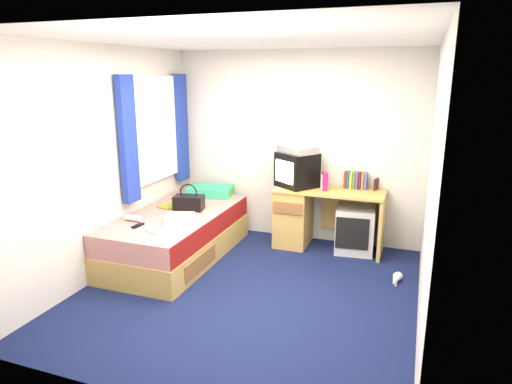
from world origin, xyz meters
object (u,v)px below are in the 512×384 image
(aerosol_can, at_px, (323,182))
(towel, at_px, (180,219))
(pillow, at_px, (210,191))
(handbag, at_px, (189,202))
(remote_control, at_px, (138,226))
(storage_cube, at_px, (355,229))
(picture_frame, at_px, (376,184))
(vcr, at_px, (298,149))
(water_bottle, at_px, (134,218))
(white_heels, at_px, (395,280))
(bed, at_px, (177,235))
(colour_swatch_fan, at_px, (153,232))
(desk, at_px, (307,214))
(crt_tv, at_px, (297,170))
(pink_water_bottle, at_px, (325,182))
(magazine, at_px, (171,206))

(aerosol_can, xyz_separation_m, towel, (-1.31, -1.17, -0.26))
(pillow, distance_m, handbag, 0.67)
(handbag, xyz_separation_m, remote_control, (-0.22, -0.73, -0.08))
(storage_cube, xyz_separation_m, aerosol_can, (-0.41, -0.03, 0.57))
(storage_cube, bearing_deg, remote_control, -150.78)
(towel, bearing_deg, picture_frame, 35.48)
(remote_control, bearing_deg, vcr, 52.32)
(remote_control, bearing_deg, storage_cube, 39.90)
(water_bottle, bearing_deg, picture_frame, 31.53)
(vcr, xyz_separation_m, towel, (-0.97, -1.20, -0.63))
(storage_cube, relative_size, white_heels, 2.22)
(bed, relative_size, towel, 6.99)
(bed, height_order, pillow, pillow)
(aerosol_can, bearing_deg, white_heels, -37.72)
(bed, distance_m, handbag, 0.41)
(storage_cube, height_order, colour_swatch_fan, storage_cube)
(picture_frame, relative_size, remote_control, 0.88)
(desk, bearing_deg, vcr, 178.49)
(crt_tv, height_order, remote_control, crt_tv)
(picture_frame, bearing_deg, handbag, -141.99)
(storage_cube, xyz_separation_m, handbag, (-1.86, -0.73, 0.35))
(bed, xyz_separation_m, colour_swatch_fan, (0.10, -0.67, 0.28))
(bed, relative_size, aerosol_can, 10.59)
(picture_frame, xyz_separation_m, towel, (-1.91, -1.36, -0.23))
(pillow, height_order, vcr, vcr)
(picture_frame, height_order, aerosol_can, aerosol_can)
(storage_cube, relative_size, vcr, 1.28)
(bed, relative_size, crt_tv, 3.50)
(bed, height_order, colour_swatch_fan, colour_swatch_fan)
(vcr, relative_size, water_bottle, 2.18)
(pillow, distance_m, white_heels, 2.59)
(crt_tv, xyz_separation_m, handbag, (-1.12, -0.72, -0.33))
(pillow, bearing_deg, pink_water_bottle, -0.54)
(picture_frame, bearing_deg, vcr, -155.55)
(picture_frame, distance_m, remote_control, 2.81)
(picture_frame, bearing_deg, crt_tv, -155.35)
(handbag, bearing_deg, towel, -83.39)
(storage_cube, bearing_deg, water_bottle, -155.02)
(aerosol_can, bearing_deg, crt_tv, 175.73)
(desk, bearing_deg, white_heels, -33.78)
(pillow, height_order, desk, desk)
(pink_water_bottle, bearing_deg, remote_control, -141.16)
(crt_tv, distance_m, towel, 1.59)
(aerosol_can, bearing_deg, water_bottle, -144.49)
(magazine, height_order, remote_control, remote_control)
(bed, xyz_separation_m, desk, (1.34, 0.90, 0.14))
(vcr, bearing_deg, handbag, -112.07)
(pillow, distance_m, aerosol_can, 1.51)
(pillow, bearing_deg, desk, 2.68)
(crt_tv, height_order, magazine, crt_tv)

